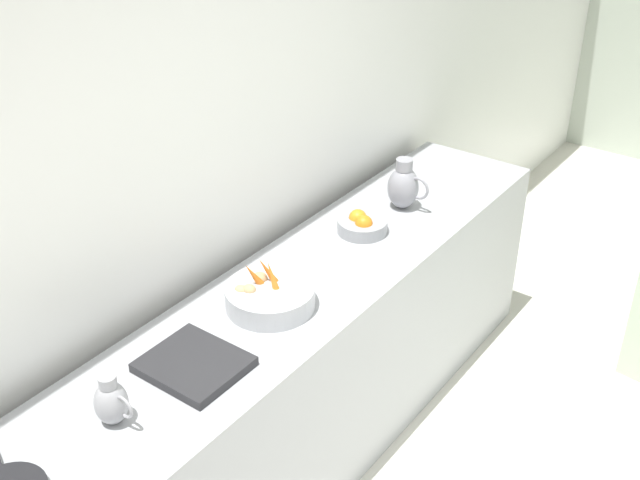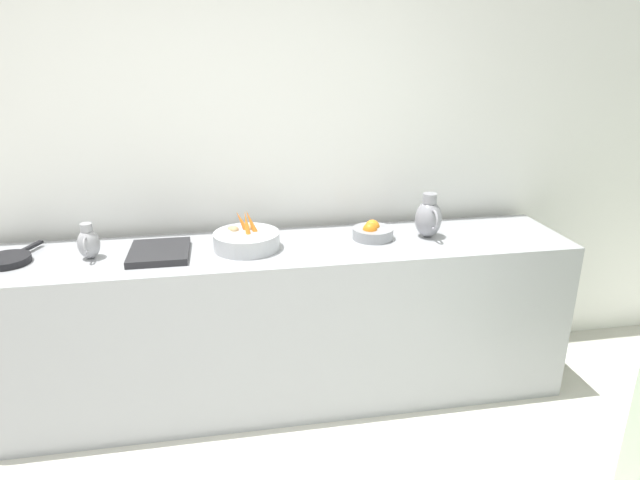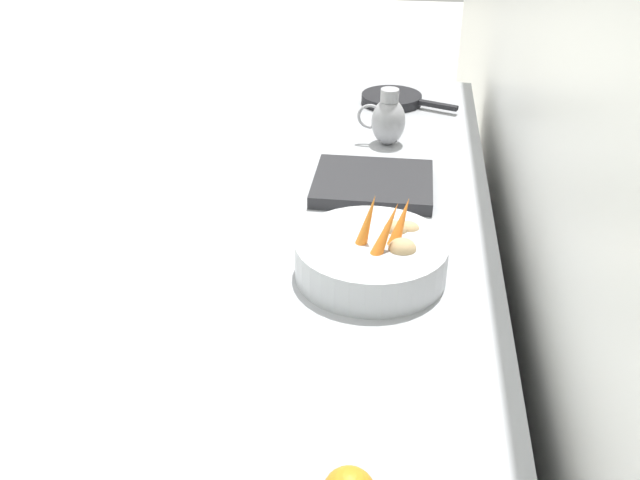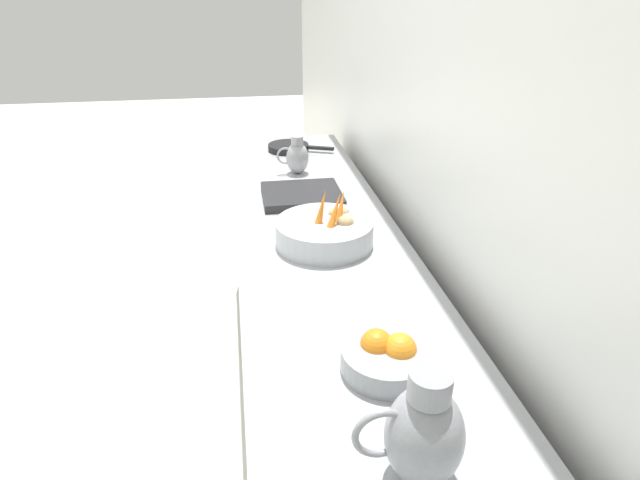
{
  "view_description": "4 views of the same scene",
  "coord_description": "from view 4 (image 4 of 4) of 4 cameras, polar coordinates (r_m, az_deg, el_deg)",
  "views": [
    {
      "loc": [
        0.14,
        -1.89,
        2.75
      ],
      "look_at": [
        -1.49,
        0.34,
        1.13
      ],
      "focal_mm": 44.52,
      "sensor_mm": 36.0,
      "label": 1
    },
    {
      "loc": [
        1.24,
        -0.03,
        1.98
      ],
      "look_at": [
        -1.37,
        0.43,
        1.02
      ],
      "focal_mm": 30.66,
      "sensor_mm": 36.0,
      "label": 2
    },
    {
      "loc": [
        -1.59,
        1.45,
        1.85
      ],
      "look_at": [
        -1.43,
        0.23,
        1.12
      ],
      "focal_mm": 39.74,
      "sensor_mm": 36.0,
      "label": 3
    },
    {
      "loc": [
        -1.24,
        1.77,
        1.81
      ],
      "look_at": [
        -1.48,
        0.29,
        1.07
      ],
      "focal_mm": 29.87,
      "sensor_mm": 36.0,
      "label": 4
    }
  ],
  "objects": [
    {
      "name": "counter_sink_basin",
      "position": [
        2.34,
        -1.98,
        4.85
      ],
      "size": [
        0.34,
        0.3,
        0.04
      ],
      "primitive_type": "cube",
      "color": "#232326",
      "rests_on": "prep_counter"
    },
    {
      "name": "orange_bowl",
      "position": [
        1.34,
        7.24,
        -12.24
      ],
      "size": [
        0.23,
        0.23,
        0.1
      ],
      "color": "gray",
      "rests_on": "prep_counter"
    },
    {
      "name": "skillet_on_counter",
      "position": [
        3.04,
        -3.31,
        9.89
      ],
      "size": [
        0.36,
        0.23,
        0.03
      ],
      "color": "black",
      "rests_on": "prep_counter"
    },
    {
      "name": "tile_wall_left",
      "position": [
        1.31,
        24.53,
        10.23
      ],
      "size": [
        0.1,
        8.12,
        3.0
      ],
      "primitive_type": "cube",
      "color": "white",
      "rests_on": "ground_plane"
    },
    {
      "name": "metal_pitcher_tall",
      "position": [
        1.06,
        10.98,
        -19.63
      ],
      "size": [
        0.21,
        0.15,
        0.25
      ],
      "color": "gray",
      "rests_on": "prep_counter"
    },
    {
      "name": "prep_counter",
      "position": [
        2.07,
        1.06,
        -14.08
      ],
      "size": [
        0.63,
        3.28,
        0.94
      ],
      "primitive_type": "cube",
      "color": "#9EA0A5",
      "rests_on": "ground_plane"
    },
    {
      "name": "vegetable_colander",
      "position": [
        1.92,
        0.55,
        0.89
      ],
      "size": [
        0.35,
        0.35,
        0.21
      ],
      "color": "#ADAFB5",
      "rests_on": "prep_counter"
    },
    {
      "name": "metal_pitcher_short",
      "position": [
        2.64,
        -2.48,
        8.9
      ],
      "size": [
        0.16,
        0.11,
        0.19
      ],
      "color": "#939399",
      "rests_on": "prep_counter"
    }
  ]
}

